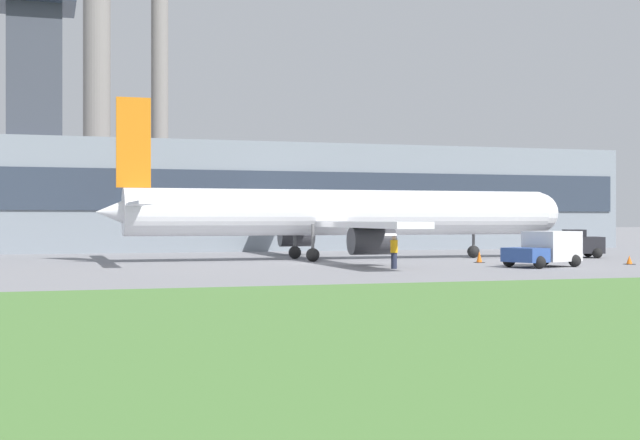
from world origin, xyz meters
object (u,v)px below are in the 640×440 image
Objects in this scene: airplane at (338,214)px; ground_crew_person at (394,252)px; pushback_tug at (574,245)px; baggage_truck at (546,249)px.

ground_crew_person is (-0.49, -11.01, -2.11)m from airplane.
baggage_truck is (-8.22, -9.82, 0.10)m from pushback_tug.
airplane is at bearing 173.68° from pushback_tug.
airplane is 11.22m from ground_crew_person.
ground_crew_person is at bearing -92.54° from airplane.
airplane is 16.83m from pushback_tug.
pushback_tug is at bearing 28.24° from ground_crew_person.
baggage_truck is at bearing -4.17° from ground_crew_person.
ground_crew_person is at bearing -151.76° from pushback_tug.
pushback_tug is 19.39m from ground_crew_person.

